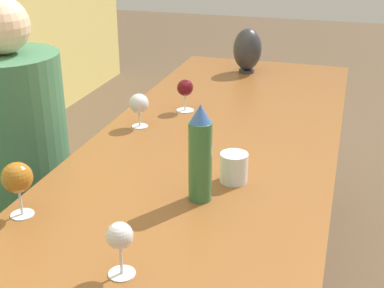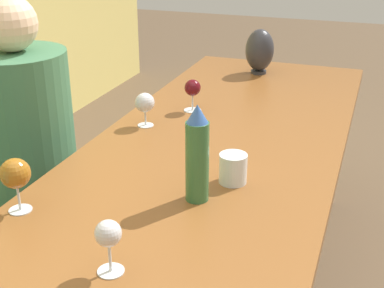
{
  "view_description": "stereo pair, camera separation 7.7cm",
  "coord_description": "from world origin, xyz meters",
  "px_view_note": "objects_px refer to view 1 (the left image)",
  "views": [
    {
      "loc": [
        -1.26,
        -0.42,
        1.48
      ],
      "look_at": [
        0.15,
        0.0,
        0.84
      ],
      "focal_mm": 50.0,
      "sensor_mm": 36.0,
      "label": 1
    },
    {
      "loc": [
        -1.24,
        -0.5,
        1.48
      ],
      "look_at": [
        0.15,
        0.0,
        0.84
      ],
      "focal_mm": 50.0,
      "sensor_mm": 36.0,
      "label": 2
    }
  ],
  "objects_px": {
    "water_tumbler": "(234,168)",
    "wine_glass_1": "(17,178)",
    "person_far": "(23,155)",
    "vase": "(247,50)",
    "wine_glass_5": "(139,104)",
    "water_bottle": "(200,155)",
    "chair_far": "(7,184)",
    "wine_glass_2": "(185,89)",
    "wine_glass_3": "(120,238)"
  },
  "relations": [
    {
      "from": "vase",
      "to": "wine_glass_2",
      "type": "bearing_deg",
      "value": 168.67
    },
    {
      "from": "water_bottle",
      "to": "chair_far",
      "type": "height_order",
      "value": "water_bottle"
    },
    {
      "from": "vase",
      "to": "wine_glass_3",
      "type": "distance_m",
      "value": 1.69
    },
    {
      "from": "wine_glass_1",
      "to": "chair_far",
      "type": "relative_size",
      "value": 0.16
    },
    {
      "from": "water_tumbler",
      "to": "wine_glass_2",
      "type": "xyz_separation_m",
      "value": [
        0.55,
        0.32,
        0.05
      ]
    },
    {
      "from": "wine_glass_1",
      "to": "wine_glass_2",
      "type": "height_order",
      "value": "wine_glass_1"
    },
    {
      "from": "vase",
      "to": "wine_glass_5",
      "type": "distance_m",
      "value": 0.88
    },
    {
      "from": "wine_glass_3",
      "to": "water_bottle",
      "type": "bearing_deg",
      "value": -10.85
    },
    {
      "from": "vase",
      "to": "wine_glass_1",
      "type": "xyz_separation_m",
      "value": [
        -1.53,
        0.3,
        -0.01
      ]
    },
    {
      "from": "chair_far",
      "to": "person_far",
      "type": "bearing_deg",
      "value": -90.0
    },
    {
      "from": "water_tumbler",
      "to": "wine_glass_5",
      "type": "xyz_separation_m",
      "value": [
        0.33,
        0.43,
        0.04
      ]
    },
    {
      "from": "water_bottle",
      "to": "wine_glass_1",
      "type": "distance_m",
      "value": 0.48
    },
    {
      "from": "vase",
      "to": "person_far",
      "type": "xyz_separation_m",
      "value": [
        -1.04,
        0.63,
        -0.2
      ]
    },
    {
      "from": "water_tumbler",
      "to": "person_far",
      "type": "height_order",
      "value": "person_far"
    },
    {
      "from": "wine_glass_3",
      "to": "wine_glass_5",
      "type": "relative_size",
      "value": 1.02
    },
    {
      "from": "vase",
      "to": "wine_glass_3",
      "type": "height_order",
      "value": "vase"
    },
    {
      "from": "water_bottle",
      "to": "person_far",
      "type": "distance_m",
      "value": 0.84
    },
    {
      "from": "wine_glass_2",
      "to": "wine_glass_3",
      "type": "relative_size",
      "value": 0.99
    },
    {
      "from": "vase",
      "to": "wine_glass_5",
      "type": "height_order",
      "value": "vase"
    },
    {
      "from": "wine_glass_3",
      "to": "wine_glass_5",
      "type": "distance_m",
      "value": 0.9
    },
    {
      "from": "water_tumbler",
      "to": "wine_glass_3",
      "type": "bearing_deg",
      "value": 164.8
    },
    {
      "from": "wine_glass_1",
      "to": "person_far",
      "type": "distance_m",
      "value": 0.63
    },
    {
      "from": "water_tumbler",
      "to": "vase",
      "type": "distance_m",
      "value": 1.2
    },
    {
      "from": "wine_glass_2",
      "to": "wine_glass_5",
      "type": "bearing_deg",
      "value": 152.99
    },
    {
      "from": "water_tumbler",
      "to": "wine_glass_1",
      "type": "bearing_deg",
      "value": 125.52
    },
    {
      "from": "water_tumbler",
      "to": "vase",
      "type": "relative_size",
      "value": 0.41
    },
    {
      "from": "wine_glass_2",
      "to": "wine_glass_5",
      "type": "xyz_separation_m",
      "value": [
        -0.22,
        0.11,
        -0.0
      ]
    },
    {
      "from": "wine_glass_1",
      "to": "wine_glass_3",
      "type": "height_order",
      "value": "wine_glass_1"
    },
    {
      "from": "wine_glass_1",
      "to": "vase",
      "type": "bearing_deg",
      "value": -10.98
    },
    {
      "from": "water_bottle",
      "to": "wine_glass_1",
      "type": "height_order",
      "value": "water_bottle"
    },
    {
      "from": "chair_far",
      "to": "wine_glass_2",
      "type": "bearing_deg",
      "value": -55.42
    },
    {
      "from": "water_tumbler",
      "to": "wine_glass_1",
      "type": "height_order",
      "value": "wine_glass_1"
    },
    {
      "from": "water_tumbler",
      "to": "person_far",
      "type": "xyz_separation_m",
      "value": [
        0.14,
        0.83,
        -0.13
      ]
    },
    {
      "from": "wine_glass_1",
      "to": "chair_far",
      "type": "bearing_deg",
      "value": 40.54
    },
    {
      "from": "wine_glass_3",
      "to": "wine_glass_2",
      "type": "bearing_deg",
      "value": 9.89
    },
    {
      "from": "water_bottle",
      "to": "wine_glass_1",
      "type": "bearing_deg",
      "value": 117.23
    },
    {
      "from": "water_tumbler",
      "to": "person_far",
      "type": "distance_m",
      "value": 0.85
    },
    {
      "from": "vase",
      "to": "chair_far",
      "type": "relative_size",
      "value": 0.23
    },
    {
      "from": "water_bottle",
      "to": "vase",
      "type": "height_order",
      "value": "water_bottle"
    },
    {
      "from": "water_tumbler",
      "to": "wine_glass_1",
      "type": "xyz_separation_m",
      "value": [
        -0.35,
        0.5,
        0.06
      ]
    },
    {
      "from": "chair_far",
      "to": "person_far",
      "type": "height_order",
      "value": "person_far"
    },
    {
      "from": "wine_glass_5",
      "to": "person_far",
      "type": "xyz_separation_m",
      "value": [
        -0.19,
        0.39,
        -0.17
      ]
    },
    {
      "from": "water_bottle",
      "to": "water_tumbler",
      "type": "xyz_separation_m",
      "value": [
        0.13,
        -0.07,
        -0.09
      ]
    },
    {
      "from": "vase",
      "to": "person_far",
      "type": "bearing_deg",
      "value": 148.74
    },
    {
      "from": "wine_glass_2",
      "to": "chair_far",
      "type": "distance_m",
      "value": 0.79
    },
    {
      "from": "chair_far",
      "to": "wine_glass_3",
      "type": "bearing_deg",
      "value": -129.93
    },
    {
      "from": "wine_glass_5",
      "to": "person_far",
      "type": "relative_size",
      "value": 0.1
    },
    {
      "from": "water_tumbler",
      "to": "wine_glass_3",
      "type": "xyz_separation_m",
      "value": [
        -0.51,
        0.14,
        0.05
      ]
    },
    {
      "from": "vase",
      "to": "wine_glass_5",
      "type": "xyz_separation_m",
      "value": [
        -0.85,
        0.24,
        -0.03
      ]
    },
    {
      "from": "water_tumbler",
      "to": "vase",
      "type": "xyz_separation_m",
      "value": [
        1.18,
        0.2,
        0.07
      ]
    }
  ]
}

